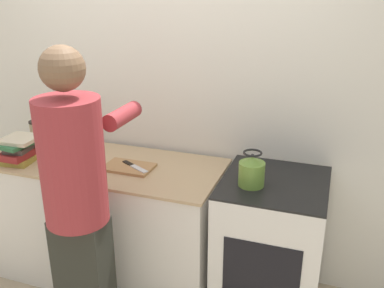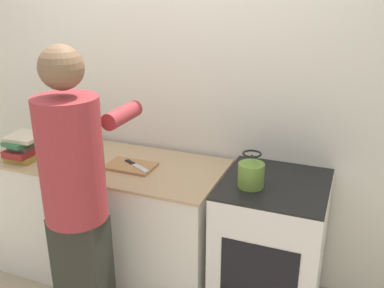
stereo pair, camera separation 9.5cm
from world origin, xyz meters
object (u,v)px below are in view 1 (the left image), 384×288
at_px(person, 77,196).
at_px(canister_jar, 38,132).
at_px(cutting_board, 129,167).
at_px(kettle, 252,171).
at_px(oven, 270,248).
at_px(knife, 134,166).
at_px(bowl_prep, 78,145).

distance_m(person, canister_jar, 1.14).
height_order(cutting_board, kettle, kettle).
bearing_deg(oven, person, -149.01).
xyz_separation_m(cutting_board, kettle, (0.82, -0.06, 0.12)).
xyz_separation_m(oven, kettle, (-0.12, -0.10, 0.55)).
height_order(oven, cutting_board, oven).
height_order(knife, bowl_prep, bowl_prep).
xyz_separation_m(oven, canister_jar, (-1.81, 0.18, 0.51)).
relative_size(cutting_board, kettle, 1.53).
distance_m(oven, knife, 1.01).
bearing_deg(canister_jar, person, -42.16).
bearing_deg(canister_jar, kettle, -9.35).
distance_m(kettle, bowl_prep, 1.34).
bearing_deg(knife, kettle, 23.99).
distance_m(cutting_board, kettle, 0.83).
bearing_deg(oven, bowl_prep, 174.44).
bearing_deg(canister_jar, oven, -5.70).
xyz_separation_m(oven, bowl_prep, (-1.44, 0.14, 0.47)).
relative_size(person, bowl_prep, 10.73).
bearing_deg(oven, cutting_board, -177.85).
bearing_deg(knife, bowl_prep, -169.64).
distance_m(knife, kettle, 0.79).
bearing_deg(oven, kettle, -141.93).
bearing_deg(oven, canister_jar, 174.30).
bearing_deg(person, bowl_prep, 123.21).
distance_m(cutting_board, knife, 0.04).
height_order(knife, canister_jar, canister_jar).
bearing_deg(cutting_board, canister_jar, 166.01).
distance_m(oven, cutting_board, 1.04).
distance_m(oven, person, 1.23).
bearing_deg(cutting_board, knife, -0.62).
bearing_deg(kettle, bowl_prep, 169.78).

